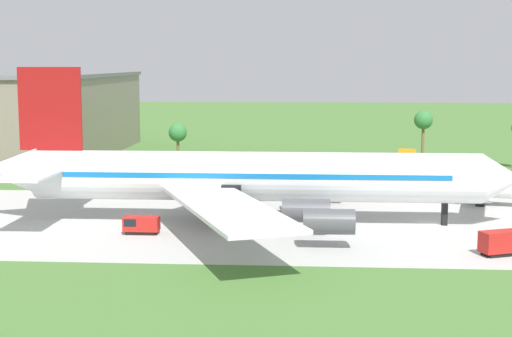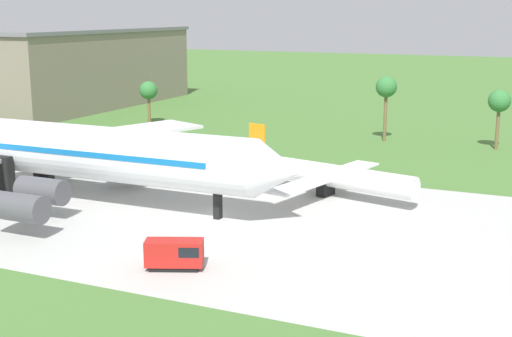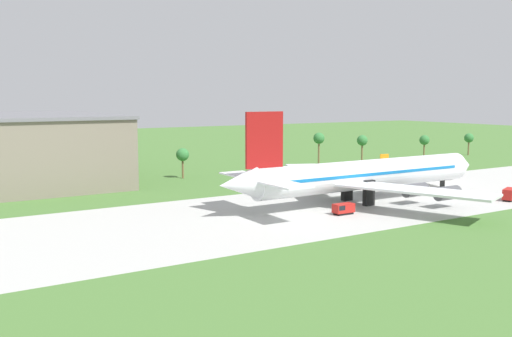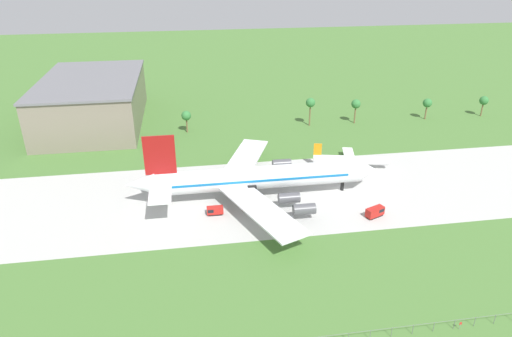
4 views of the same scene
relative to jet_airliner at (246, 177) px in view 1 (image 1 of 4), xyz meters
name	(u,v)px [view 1 (image 1 of 4)]	position (x,y,z in m)	size (l,w,h in m)	color
ground_plane	(434,224)	(23.92, 0.67, -5.91)	(600.00, 600.00, 0.00)	#477233
taxiway_strip	(434,224)	(23.92, 0.67, -5.90)	(320.00, 44.00, 0.02)	#B2B2AD
jet_airliner	(246,177)	(0.00, 0.00, 0.00)	(69.49, 61.44, 19.78)	white
regional_aircraft	(480,188)	(32.46, 14.21, -3.34)	(23.41, 21.26, 7.84)	white
baggage_tug	(140,224)	(-12.04, -7.63, -4.76)	(4.23, 2.05, 2.12)	black
catering_van	(504,242)	(28.86, -15.20, -4.50)	(5.40, 3.79, 2.63)	black
terminal_building	(30,114)	(-53.47, 70.18, 3.09)	(36.72, 61.20, 17.97)	slate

